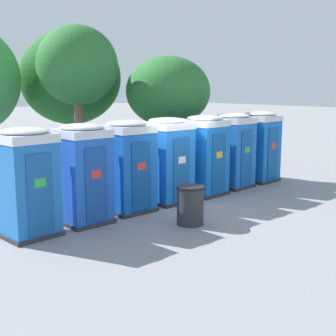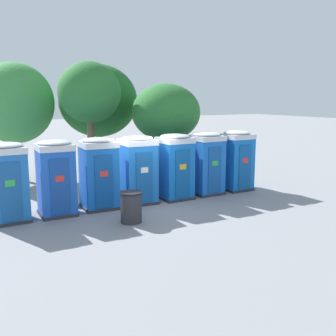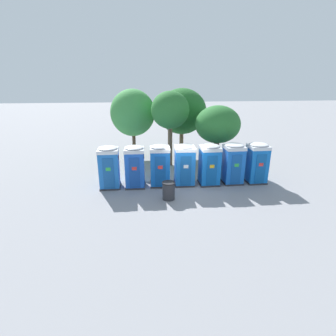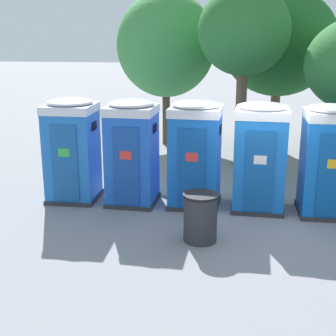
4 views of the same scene
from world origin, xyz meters
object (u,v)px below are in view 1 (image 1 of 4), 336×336
at_px(portapotty_4, 205,155).
at_px(trash_can, 190,205).
at_px(portapotty_5, 233,150).
at_px(street_tree_1, 70,78).
at_px(street_tree_2, 168,92).
at_px(street_tree_3, 77,66).
at_px(portapotty_1, 83,173).
at_px(portapotty_2, 128,166).
at_px(portapotty_6, 259,146).
at_px(portapotty_3, 168,160).
at_px(portapotty_0, 27,182).

xyz_separation_m(portapotty_4, trash_can, (-2.73, -1.91, -0.78)).
bearing_deg(portapotty_5, street_tree_1, 109.77).
bearing_deg(portapotty_5, street_tree_2, 95.24).
bearing_deg(street_tree_3, portapotty_4, -64.02).
xyz_separation_m(portapotty_1, portapotty_2, (1.52, 0.06, -0.00)).
relative_size(portapotty_2, portapotty_5, 1.00).
xyz_separation_m(portapotty_1, portapotty_6, (7.59, -0.07, -0.00)).
bearing_deg(portapotty_3, street_tree_1, 83.02).
bearing_deg(portapotty_0, portapotty_1, -1.52).
xyz_separation_m(portapotty_1, portapotty_5, (6.08, -0.04, -0.00)).
bearing_deg(street_tree_2, street_tree_1, 120.27).
relative_size(portapotty_0, portapotty_6, 1.00).
relative_size(portapotty_1, portapotty_2, 1.00).
relative_size(portapotty_0, street_tree_3, 0.46).
height_order(portapotty_1, street_tree_2, street_tree_2).
xyz_separation_m(portapotty_0, portapotty_6, (9.11, -0.12, 0.00)).
bearing_deg(street_tree_2, portapotty_2, -146.97).
bearing_deg(portapotty_5, portapotty_2, 178.84).
bearing_deg(street_tree_2, portapotty_4, -113.17).
bearing_deg(street_tree_3, street_tree_1, 62.30).
relative_size(portapotty_2, trash_can, 2.57).
distance_m(portapotty_3, portapotty_5, 3.04).
height_order(portapotty_0, trash_can, portapotty_0).
bearing_deg(portapotty_6, trash_can, -161.54).
bearing_deg(portapotty_0, street_tree_2, 20.95).
distance_m(street_tree_1, street_tree_2, 4.02).
height_order(portapotty_1, trash_can, portapotty_1).
relative_size(portapotty_4, street_tree_1, 0.46).
height_order(portapotty_1, portapotty_5, same).
bearing_deg(street_tree_1, portapotty_6, -59.21).
bearing_deg(street_tree_1, street_tree_2, -59.73).
xyz_separation_m(portapotty_4, portapotty_5, (1.52, 0.05, 0.00)).
xyz_separation_m(street_tree_2, trash_can, (-3.99, -4.85, -2.70)).
xyz_separation_m(portapotty_0, street_tree_2, (7.33, 2.81, 1.92)).
height_order(portapotty_3, portapotty_5, same).
distance_m(portapotty_1, portapotty_5, 6.08).
height_order(portapotty_5, street_tree_2, street_tree_2).
xyz_separation_m(portapotty_2, portapotty_3, (1.52, -0.03, -0.00)).
bearing_deg(street_tree_2, portapotty_6, -58.61).
xyz_separation_m(portapotty_1, street_tree_2, (5.81, 2.85, 1.92)).
xyz_separation_m(street_tree_1, trash_can, (-1.98, -8.28, -3.24)).
height_order(portapotty_2, street_tree_3, street_tree_3).
xyz_separation_m(portapotty_1, portapotty_4, (4.56, -0.09, -0.00)).
xyz_separation_m(portapotty_1, street_tree_1, (3.80, 6.28, 2.45)).
xyz_separation_m(portapotty_4, street_tree_1, (-0.75, 6.37, 2.45)).
height_order(street_tree_2, street_tree_3, street_tree_3).
distance_m(portapotty_4, street_tree_1, 6.87).
bearing_deg(street_tree_1, portapotty_1, -121.20).
bearing_deg(portapotty_2, trash_can, -81.61).
relative_size(portapotty_3, street_tree_1, 0.46).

